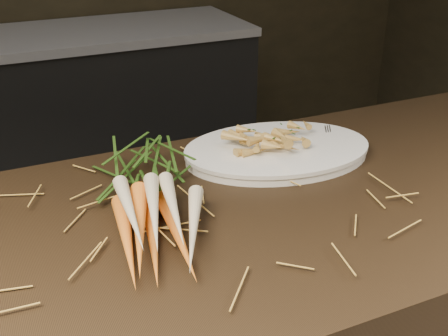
{
  "coord_description": "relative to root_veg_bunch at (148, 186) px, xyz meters",
  "views": [
    {
      "loc": [
        -0.07,
        -0.52,
        1.44
      ],
      "look_at": [
        0.33,
        0.36,
        0.96
      ],
      "focal_mm": 45.0,
      "sensor_mm": 36.0,
      "label": 1
    }
  ],
  "objects": [
    {
      "name": "back_counter",
      "position": [
        0.12,
        1.8,
        -0.52
      ],
      "size": [
        1.82,
        0.62,
        0.84
      ],
      "color": "black",
      "rests_on": "ground"
    },
    {
      "name": "straw_bedding",
      "position": [
        -0.18,
        -0.08,
        -0.03
      ],
      "size": [
        1.4,
        0.6,
        0.02
      ],
      "primitive_type": null,
      "color": "#A98D3A",
      "rests_on": "main_counter"
    },
    {
      "name": "root_veg_bunch",
      "position": [
        0.0,
        0.0,
        0.0
      ],
      "size": [
        0.24,
        0.5,
        0.09
      ],
      "rotation": [
        0.0,
        0.0,
        -0.24
      ],
      "color": "orange",
      "rests_on": "main_counter"
    },
    {
      "name": "serving_platter",
      "position": [
        0.33,
        0.09,
        -0.03
      ],
      "size": [
        0.46,
        0.34,
        0.02
      ],
      "primitive_type": null,
      "rotation": [
        0.0,
        0.0,
        -0.17
      ],
      "color": "white",
      "rests_on": "main_counter"
    },
    {
      "name": "roasted_veg_heap",
      "position": [
        0.33,
        0.09,
        0.0
      ],
      "size": [
        0.23,
        0.18,
        0.05
      ],
      "primitive_type": null,
      "rotation": [
        0.0,
        0.0,
        -0.17
      ],
      "color": "gold",
      "rests_on": "serving_platter"
    },
    {
      "name": "serving_fork",
      "position": [
        0.47,
        0.05,
        -0.02
      ],
      "size": [
        0.09,
        0.14,
        0.0
      ],
      "primitive_type": "cube",
      "rotation": [
        0.0,
        0.0,
        -0.52
      ],
      "color": "silver",
      "rests_on": "serving_platter"
    }
  ]
}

